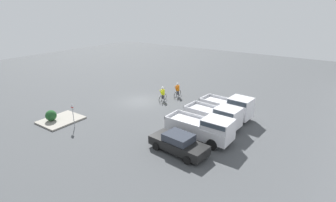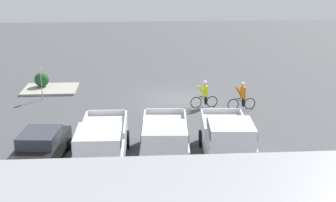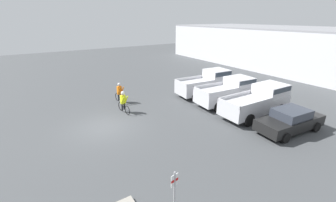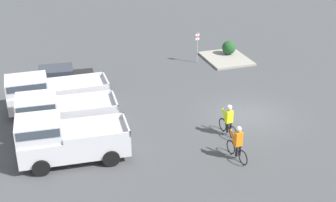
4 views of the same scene
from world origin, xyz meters
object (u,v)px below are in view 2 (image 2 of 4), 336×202
at_px(fire_lane_sign, 41,79).
at_px(pickup_truck_2, 102,143).
at_px(pickup_truck_0, 227,138).
at_px(cyclist_1, 242,96).
at_px(pickup_truck_1, 165,140).
at_px(sedan_0, 41,147).
at_px(cyclist_0, 205,93).
at_px(shrub, 42,80).

bearing_deg(fire_lane_sign, pickup_truck_2, 113.22).
height_order(pickup_truck_0, cyclist_1, pickup_truck_0).
distance_m(pickup_truck_1, sedan_0, 5.60).
xyz_separation_m(pickup_truck_1, cyclist_0, (-2.98, -8.11, -0.23)).
height_order(pickup_truck_0, pickup_truck_1, pickup_truck_0).
distance_m(sedan_0, fire_lane_sign, 10.30).
relative_size(cyclist_0, fire_lane_sign, 0.77).
xyz_separation_m(fire_lane_sign, shrub, (0.53, -2.76, -0.71)).
xyz_separation_m(pickup_truck_1, fire_lane_sign, (7.40, -10.50, 0.25)).
relative_size(pickup_truck_0, cyclist_1, 2.92).
bearing_deg(pickup_truck_1, pickup_truck_0, 176.94).
height_order(cyclist_0, fire_lane_sign, fire_lane_sign).
bearing_deg(cyclist_0, sedan_0, 42.10).
xyz_separation_m(pickup_truck_2, cyclist_1, (-8.00, -7.78, -0.25)).
distance_m(pickup_truck_2, cyclist_0, 10.16).
height_order(pickup_truck_1, sedan_0, pickup_truck_1).
distance_m(pickup_truck_1, cyclist_0, 8.65).
xyz_separation_m(pickup_truck_1, pickup_truck_2, (2.78, 0.25, 0.01)).
bearing_deg(pickup_truck_1, shrub, -59.13).
relative_size(pickup_truck_1, fire_lane_sign, 2.28).
relative_size(pickup_truck_0, pickup_truck_1, 1.01).
height_order(pickup_truck_0, fire_lane_sign, pickup_truck_0).
distance_m(pickup_truck_0, fire_lane_sign, 14.74).
xyz_separation_m(pickup_truck_2, cyclist_0, (-5.76, -8.36, -0.24)).
xyz_separation_m(sedan_0, fire_lane_sign, (1.82, -10.11, 0.62)).
relative_size(pickup_truck_0, fire_lane_sign, 2.29).
relative_size(pickup_truck_1, shrub, 5.04).
bearing_deg(shrub, cyclist_1, 156.45).
xyz_separation_m(sedan_0, cyclist_1, (-10.79, -7.15, 0.14)).
xyz_separation_m(pickup_truck_0, sedan_0, (8.37, -0.54, -0.42)).
bearing_deg(fire_lane_sign, sedan_0, 100.20).
xyz_separation_m(cyclist_0, cyclist_1, (-2.23, 0.58, -0.01)).
relative_size(fire_lane_sign, shrub, 2.21).
bearing_deg(pickup_truck_2, shrub, -69.16).
distance_m(pickup_truck_0, pickup_truck_2, 5.58).
xyz_separation_m(pickup_truck_0, fire_lane_sign, (10.19, -10.65, 0.20)).
relative_size(pickup_truck_2, sedan_0, 1.18).
relative_size(pickup_truck_0, cyclist_0, 2.98).
bearing_deg(cyclist_1, pickup_truck_0, 72.53).
xyz_separation_m(cyclist_1, shrub, (13.14, -5.73, -0.22)).
bearing_deg(cyclist_0, shrub, -25.27).
xyz_separation_m(cyclist_0, shrub, (10.91, -5.15, -0.23)).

